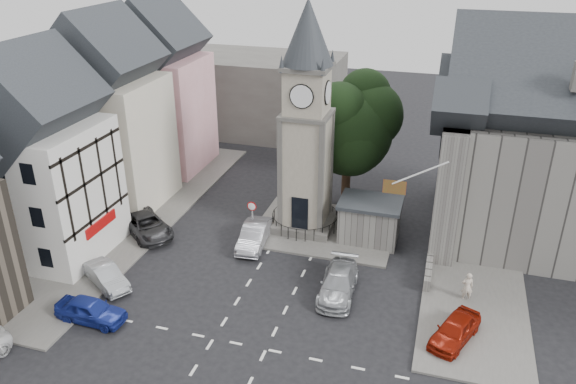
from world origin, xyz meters
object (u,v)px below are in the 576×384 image
(clock_tower, at_px, (307,122))
(stone_shelter, at_px, (370,220))
(pedestrian, at_px, (467,287))
(car_east_red, at_px, (455,330))
(car_west_blue, at_px, (91,310))

(clock_tower, height_order, stone_shelter, clock_tower)
(stone_shelter, height_order, pedestrian, stone_shelter)
(clock_tower, relative_size, car_east_red, 4.04)
(clock_tower, bearing_deg, car_east_red, -42.10)
(pedestrian, bearing_deg, car_west_blue, 7.52)
(car_west_blue, xyz_separation_m, pedestrian, (20.20, 8.00, 0.26))
(car_east_red, distance_m, pedestrian, 3.94)
(stone_shelter, distance_m, pedestrian, 8.69)
(clock_tower, height_order, car_east_red, clock_tower)
(clock_tower, relative_size, car_west_blue, 3.97)
(clock_tower, bearing_deg, car_west_blue, -121.87)
(stone_shelter, height_order, car_east_red, stone_shelter)
(clock_tower, height_order, pedestrian, clock_tower)
(car_east_red, bearing_deg, pedestrian, 104.89)
(stone_shelter, relative_size, car_east_red, 1.07)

